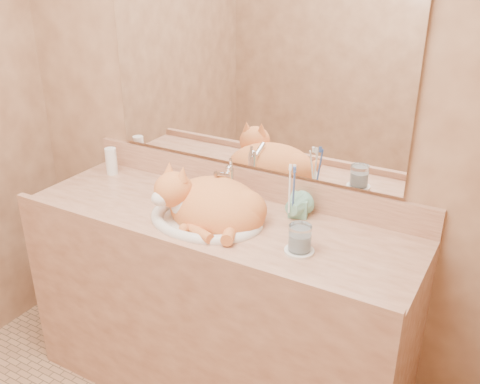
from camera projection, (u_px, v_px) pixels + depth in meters
The scene contains 12 objects.
wall_back at pixel (250, 103), 2.14m from camera, with size 2.40×0.02×2.50m, color brown.
vanity_counter at pixel (217, 308), 2.26m from camera, with size 1.60×0.55×0.85m, color #905940, non-canonical shape.
mirror at pixel (248, 68), 2.07m from camera, with size 1.30×0.02×0.80m, color white.
sink_basin at pixel (206, 203), 2.05m from camera, with size 0.45×0.38×0.14m, color white, non-canonical shape.
faucet at pixel (229, 183), 2.18m from camera, with size 0.05×0.13×0.18m, color silver, non-canonical shape.
cat at pixel (210, 202), 2.06m from camera, with size 0.42×0.34×0.23m, color #D06830, non-canonical shape.
soap_dispenser at pixel (298, 200), 2.05m from camera, with size 0.07×0.08×0.17m, color #72B79C.
toothbrush_cup at pixel (291, 210), 2.05m from camera, with size 0.10×0.10×0.09m, color #72B79C.
toothbrushes at pixel (292, 188), 2.01m from camera, with size 0.04×0.04×0.24m, color white, non-canonical shape.
saucer at pixel (299, 251), 1.86m from camera, with size 0.11×0.11×0.01m, color silver.
water_glass at pixel (300, 238), 1.83m from camera, with size 0.08×0.08×0.09m, color white.
lotion_bottle at pixel (111, 161), 2.48m from camera, with size 0.05×0.05×0.13m, color white.
Camera 1 is at (1.01, -0.83, 1.81)m, focal length 40.00 mm.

